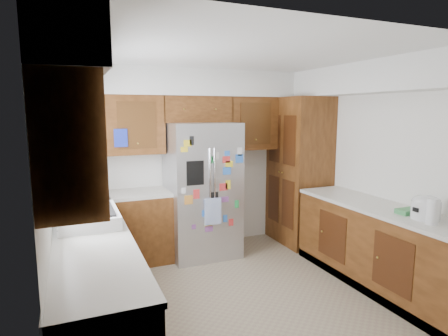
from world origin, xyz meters
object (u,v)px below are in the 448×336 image
at_px(pantry, 299,171).
at_px(fridge, 202,190).
at_px(rice_cooker, 426,207).
at_px(paper_towel, 432,212).

height_order(pantry, fridge, pantry).
bearing_deg(fridge, rice_cooker, -55.72).
relative_size(pantry, paper_towel, 8.91).
xyz_separation_m(pantry, paper_towel, (-0.10, -2.30, -0.03)).
height_order(fridge, rice_cooker, fridge).
bearing_deg(pantry, paper_towel, -92.47).
relative_size(pantry, rice_cooker, 7.87).
bearing_deg(paper_towel, rice_cooker, 56.61).
bearing_deg(rice_cooker, fridge, 124.28).
bearing_deg(rice_cooker, pantry, 89.98).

